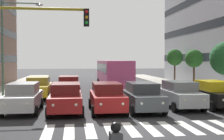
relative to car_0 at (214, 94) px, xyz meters
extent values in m
plane|color=#2D2D30|center=(6.08, 5.16, -0.89)|extent=(180.00, 180.00, 0.00)
cube|color=silver|center=(2.93, 5.16, -0.88)|extent=(0.45, 2.80, 0.01)
cube|color=silver|center=(3.83, 5.16, -0.88)|extent=(0.45, 2.80, 0.01)
cube|color=silver|center=(4.73, 5.16, -0.88)|extent=(0.45, 2.80, 0.01)
cube|color=silver|center=(5.63, 5.16, -0.88)|extent=(0.45, 2.80, 0.01)
cube|color=silver|center=(6.53, 5.16, -0.88)|extent=(0.45, 2.80, 0.01)
cube|color=silver|center=(7.43, 5.16, -0.88)|extent=(0.45, 2.80, 0.01)
cube|color=silver|center=(8.33, 5.16, -0.88)|extent=(0.45, 2.80, 0.01)
cube|color=silver|center=(9.23, 5.16, -0.88)|extent=(0.45, 2.80, 0.01)
cube|color=silver|center=(10.13, 5.16, -0.88)|extent=(0.45, 2.80, 0.01)
cube|color=black|center=(0.00, 0.05, -0.17)|extent=(1.80, 4.40, 0.80)
cube|color=yellow|center=(0.00, -0.15, 0.53)|extent=(1.58, 2.46, 0.60)
cylinder|color=black|center=(0.90, 1.50, -0.57)|extent=(0.22, 0.64, 0.64)
cylinder|color=black|center=(-0.90, -1.40, -0.57)|extent=(0.22, 0.64, 0.64)
cylinder|color=black|center=(0.90, -1.40, -0.57)|extent=(0.22, 0.64, 0.64)
sphere|color=white|center=(0.58, 2.20, -0.09)|extent=(0.18, 0.18, 0.18)
cube|color=#B2B7BC|center=(2.29, 0.00, -0.17)|extent=(1.80, 4.40, 0.80)
cube|color=slate|center=(2.29, -0.20, 0.53)|extent=(1.58, 2.46, 0.60)
cylinder|color=black|center=(1.39, 1.46, -0.57)|extent=(0.22, 0.64, 0.64)
cylinder|color=black|center=(3.19, 1.46, -0.57)|extent=(0.22, 0.64, 0.64)
cylinder|color=black|center=(1.39, -1.45, -0.57)|extent=(0.22, 0.64, 0.64)
cylinder|color=black|center=(3.19, -1.45, -0.57)|extent=(0.22, 0.64, 0.64)
sphere|color=white|center=(1.71, 2.15, -0.09)|extent=(0.18, 0.18, 0.18)
sphere|color=white|center=(2.86, 2.15, -0.09)|extent=(0.18, 0.18, 0.18)
cube|color=#474C51|center=(4.94, 0.80, -0.17)|extent=(1.80, 4.40, 0.80)
cube|color=#343639|center=(4.94, 0.60, 0.53)|extent=(1.58, 2.46, 0.60)
cylinder|color=black|center=(4.04, 2.25, -0.57)|extent=(0.22, 0.64, 0.64)
cylinder|color=black|center=(5.84, 2.25, -0.57)|extent=(0.22, 0.64, 0.64)
cylinder|color=black|center=(4.04, -0.66, -0.57)|extent=(0.22, 0.64, 0.64)
cylinder|color=black|center=(5.84, -0.66, -0.57)|extent=(0.22, 0.64, 0.64)
sphere|color=white|center=(4.37, 2.95, -0.09)|extent=(0.18, 0.18, 0.18)
sphere|color=white|center=(5.52, 2.95, -0.09)|extent=(0.18, 0.18, 0.18)
cube|color=maroon|center=(7.08, 0.76, -0.17)|extent=(1.80, 4.40, 0.80)
cube|color=maroon|center=(7.08, 0.56, 0.53)|extent=(1.58, 2.46, 0.60)
cylinder|color=black|center=(6.18, 2.21, -0.57)|extent=(0.22, 0.64, 0.64)
cylinder|color=black|center=(7.98, 2.21, -0.57)|extent=(0.22, 0.64, 0.64)
cylinder|color=black|center=(6.18, -0.69, -0.57)|extent=(0.22, 0.64, 0.64)
cylinder|color=black|center=(7.98, -0.69, -0.57)|extent=(0.22, 0.64, 0.64)
sphere|color=white|center=(6.50, 2.91, -0.09)|extent=(0.18, 0.18, 0.18)
sphere|color=white|center=(7.65, 2.91, -0.09)|extent=(0.18, 0.18, 0.18)
cube|color=maroon|center=(9.49, 0.75, -0.17)|extent=(1.80, 4.40, 0.80)
cube|color=maroon|center=(9.49, 0.55, 0.53)|extent=(1.58, 2.46, 0.60)
cylinder|color=black|center=(8.59, 2.20, -0.57)|extent=(0.22, 0.64, 0.64)
cylinder|color=black|center=(10.39, 2.20, -0.57)|extent=(0.22, 0.64, 0.64)
cylinder|color=black|center=(8.59, -0.70, -0.57)|extent=(0.22, 0.64, 0.64)
cylinder|color=black|center=(10.39, -0.70, -0.57)|extent=(0.22, 0.64, 0.64)
sphere|color=white|center=(8.92, 2.90, -0.09)|extent=(0.18, 0.18, 0.18)
sphere|color=white|center=(10.07, 2.90, -0.09)|extent=(0.18, 0.18, 0.18)
cube|color=silver|center=(11.99, 0.23, -0.17)|extent=(1.80, 4.40, 0.80)
cube|color=gray|center=(11.99, 0.03, 0.53)|extent=(1.58, 2.46, 0.60)
cylinder|color=black|center=(11.09, 1.68, -0.57)|extent=(0.22, 0.64, 0.64)
cylinder|color=black|center=(12.89, 1.68, -0.57)|extent=(0.22, 0.64, 0.64)
cylinder|color=black|center=(11.09, -1.22, -0.57)|extent=(0.22, 0.64, 0.64)
cylinder|color=black|center=(12.89, -1.22, -0.57)|extent=(0.22, 0.64, 0.64)
sphere|color=white|center=(11.41, 2.38, -0.09)|extent=(0.18, 0.18, 0.18)
sphere|color=white|center=(12.56, 2.38, -0.09)|extent=(0.18, 0.18, 0.18)
cube|color=maroon|center=(9.44, -6.87, -0.17)|extent=(1.80, 4.40, 0.80)
cube|color=maroon|center=(9.44, -7.07, 0.53)|extent=(1.58, 2.46, 0.60)
cylinder|color=black|center=(8.54, -5.41, -0.57)|extent=(0.22, 0.64, 0.64)
cylinder|color=black|center=(10.34, -5.41, -0.57)|extent=(0.22, 0.64, 0.64)
cylinder|color=black|center=(8.54, -8.32, -0.57)|extent=(0.22, 0.64, 0.64)
cylinder|color=black|center=(10.34, -8.32, -0.57)|extent=(0.22, 0.64, 0.64)
sphere|color=white|center=(8.86, -4.72, -0.09)|extent=(0.18, 0.18, 0.18)
sphere|color=white|center=(10.01, -4.72, -0.09)|extent=(0.18, 0.18, 0.18)
cube|color=gold|center=(11.81, -5.98, -0.17)|extent=(1.80, 4.40, 0.80)
cube|color=olive|center=(11.81, -6.18, 0.53)|extent=(1.58, 2.46, 0.60)
cylinder|color=black|center=(10.91, -4.53, -0.57)|extent=(0.22, 0.64, 0.64)
cylinder|color=black|center=(12.71, -4.53, -0.57)|extent=(0.22, 0.64, 0.64)
cylinder|color=black|center=(10.91, -7.44, -0.57)|extent=(0.22, 0.64, 0.64)
cylinder|color=black|center=(12.71, -7.44, -0.57)|extent=(0.22, 0.64, 0.64)
sphere|color=white|center=(11.24, -3.83, -0.09)|extent=(0.18, 0.18, 0.18)
sphere|color=white|center=(12.39, -3.83, -0.09)|extent=(0.18, 0.18, 0.18)
cube|color=#DB5193|center=(4.94, -12.22, 0.86)|extent=(2.50, 10.50, 2.50)
cube|color=black|center=(4.94, -12.22, 1.41)|extent=(2.52, 9.87, 0.80)
cylinder|color=black|center=(3.69, -8.55, -0.39)|extent=(0.28, 1.00, 1.00)
cylinder|color=black|center=(6.19, -8.55, -0.39)|extent=(0.28, 1.00, 1.00)
cylinder|color=black|center=(3.69, -15.37, -0.39)|extent=(0.28, 1.00, 1.00)
cylinder|color=black|center=(6.19, -15.37, -0.39)|extent=(0.28, 1.00, 1.00)
sphere|color=black|center=(8.02, 10.84, 0.55)|extent=(0.26, 0.26, 0.26)
cylinder|color=#AD991E|center=(10.90, 4.81, 4.41)|extent=(4.87, 0.12, 0.12)
cube|color=black|center=(8.46, 4.81, 4.06)|extent=(0.24, 0.28, 0.76)
sphere|color=red|center=(8.46, 4.96, 4.30)|extent=(0.14, 0.14, 0.14)
sphere|color=orange|center=(8.46, 4.96, 4.06)|extent=(0.14, 0.14, 0.14)
sphere|color=green|center=(8.46, 4.96, 3.82)|extent=(0.14, 0.14, 0.14)
cylinder|color=#4C6B56|center=(14.33, -5.07, 2.95)|extent=(0.16, 0.16, 7.37)
cylinder|color=#4C6B56|center=(12.96, -5.07, 6.49)|extent=(2.75, 0.10, 0.10)
ellipsoid|color=#B7BCC1|center=(11.59, -5.07, 6.39)|extent=(0.56, 0.28, 0.20)
cylinder|color=#513823|center=(-3.15, -10.58, 0.53)|extent=(0.20, 0.20, 2.53)
sphere|color=#2D6B28|center=(-3.15, -10.58, 2.34)|extent=(1.83, 1.83, 1.83)
cylinder|color=#513823|center=(-3.61, -17.60, 0.58)|extent=(0.20, 0.20, 2.63)
sphere|color=#2D6B28|center=(-3.61, -17.60, 2.51)|extent=(2.06, 2.06, 2.06)
camera|label=1|loc=(9.04, 17.83, 2.20)|focal=46.92mm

